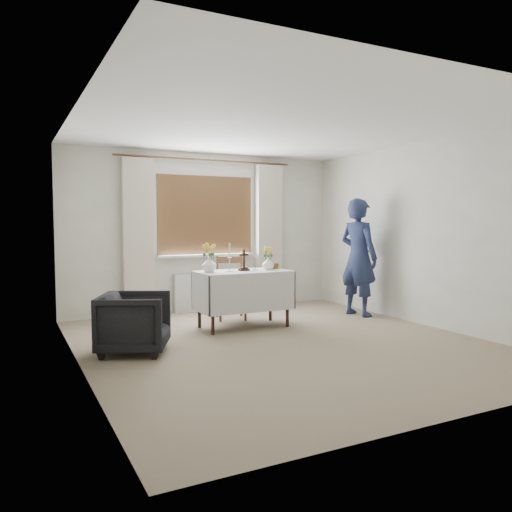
{
  "coord_description": "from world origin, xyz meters",
  "views": [
    {
      "loc": [
        -2.88,
        -4.97,
        1.42
      ],
      "look_at": [
        0.05,
        0.81,
        0.97
      ],
      "focal_mm": 35.0,
      "sensor_mm": 36.0,
      "label": 1
    }
  ],
  "objects": [
    {
      "name": "ground",
      "position": [
        0.0,
        0.0,
        0.0
      ],
      "size": [
        5.0,
        5.0,
        0.0
      ],
      "primitive_type": "plane",
      "color": "gray",
      "rests_on": "ground"
    },
    {
      "name": "altar_table",
      "position": [
        -0.04,
        1.01,
        0.38
      ],
      "size": [
        1.24,
        0.64,
        0.76
      ],
      "primitive_type": "cube",
      "color": "silver",
      "rests_on": "ground"
    },
    {
      "name": "wooden_chair",
      "position": [
        0.05,
        1.62,
        0.46
      ],
      "size": [
        0.52,
        0.52,
        0.91
      ],
      "primitive_type": null,
      "rotation": [
        0.0,
        0.0,
        -0.27
      ],
      "color": "brown",
      "rests_on": "ground"
    },
    {
      "name": "armchair",
      "position": [
        -1.65,
        0.37,
        0.33
      ],
      "size": [
        0.95,
        0.94,
        0.66
      ],
      "primitive_type": "imported",
      "rotation": [
        0.0,
        0.0,
        1.14
      ],
      "color": "black",
      "rests_on": "ground"
    },
    {
      "name": "person",
      "position": [
        1.88,
        1.0,
        0.88
      ],
      "size": [
        0.55,
        0.72,
        1.76
      ],
      "primitive_type": "imported",
      "rotation": [
        0.0,
        0.0,
        1.78
      ],
      "color": "navy",
      "rests_on": "ground"
    },
    {
      "name": "radiator",
      "position": [
        0.0,
        2.42,
        0.3
      ],
      "size": [
        1.1,
        0.1,
        0.6
      ],
      "primitive_type": "cube",
      "color": "silver",
      "rests_on": "ground"
    },
    {
      "name": "wooden_cross",
      "position": [
        -0.02,
        1.02,
        0.91
      ],
      "size": [
        0.13,
        0.1,
        0.29
      ],
      "primitive_type": null,
      "rotation": [
        0.0,
        0.0,
        0.0
      ],
      "color": "black",
      "rests_on": "altar_table"
    },
    {
      "name": "candlestick_left",
      "position": [
        -0.23,
        1.02,
        0.95
      ],
      "size": [
        0.14,
        0.14,
        0.38
      ],
      "primitive_type": null,
      "rotation": [
        0.0,
        0.0,
        -0.31
      ],
      "color": "silver",
      "rests_on": "altar_table"
    },
    {
      "name": "candlestick_right",
      "position": [
        0.13,
        0.99,
        0.93
      ],
      "size": [
        0.12,
        0.12,
        0.34
      ],
      "primitive_type": null,
      "rotation": [
        0.0,
        0.0,
        0.27
      ],
      "color": "silver",
      "rests_on": "altar_table"
    },
    {
      "name": "flower_vase_left",
      "position": [
        -0.51,
        1.07,
        0.86
      ],
      "size": [
        0.24,
        0.24,
        0.2
      ],
      "primitive_type": "imported",
      "rotation": [
        0.0,
        0.0,
        0.33
      ],
      "color": "white",
      "rests_on": "altar_table"
    },
    {
      "name": "flower_vase_right",
      "position": [
        0.32,
        0.99,
        0.85
      ],
      "size": [
        0.17,
        0.17,
        0.17
      ],
      "primitive_type": "imported",
      "rotation": [
        0.0,
        0.0,
        0.08
      ],
      "color": "white",
      "rests_on": "altar_table"
    },
    {
      "name": "wicker_basket",
      "position": [
        0.45,
        1.14,
        0.8
      ],
      "size": [
        0.22,
        0.22,
        0.08
      ],
      "primitive_type": "cylinder",
      "rotation": [
        0.0,
        0.0,
        0.05
      ],
      "color": "brown",
      "rests_on": "altar_table"
    }
  ]
}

